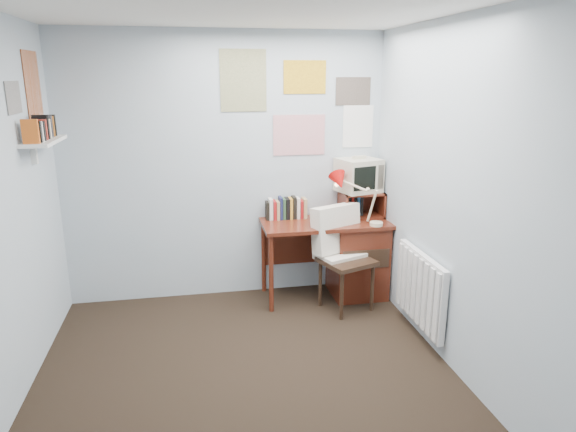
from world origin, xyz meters
name	(u,v)px	position (x,y,z in m)	size (l,w,h in m)	color
ground	(251,394)	(0.00, 0.00, 0.00)	(3.50, 3.50, 0.00)	black
back_wall	(226,169)	(0.00, 1.75, 1.25)	(3.00, 0.02, 2.50)	#ADB9C6
right_wall	(470,206)	(1.50, 0.00, 1.25)	(0.02, 3.50, 2.50)	#ADB9C6
ceiling	(242,0)	(0.00, 0.00, 2.50)	(3.00, 3.50, 0.02)	white
desk	(351,255)	(1.17, 1.48, 0.41)	(1.20, 0.55, 0.76)	maroon
desk_chair	(347,261)	(1.03, 1.18, 0.46)	(0.47, 0.45, 0.92)	black
desk_lamp	(377,202)	(1.33, 1.26, 0.98)	(0.31, 0.26, 0.44)	red
tv_riser	(361,204)	(1.29, 1.59, 0.89)	(0.40, 0.30, 0.25)	maroon
crt_tv	(358,174)	(1.26, 1.61, 1.18)	(0.37, 0.34, 0.35)	beige
book_row	(297,207)	(0.66, 1.66, 0.87)	(0.60, 0.14, 0.22)	maroon
radiator	(420,289)	(1.46, 0.55, 0.42)	(0.09, 0.80, 0.60)	white
wall_shelf	(44,141)	(-1.40, 1.10, 1.62)	(0.20, 0.62, 0.24)	white
posters_back	(299,103)	(0.70, 1.74, 1.85)	(1.20, 0.01, 0.90)	white
posters_left	(23,89)	(-1.49, 1.10, 2.00)	(0.01, 0.70, 0.60)	white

